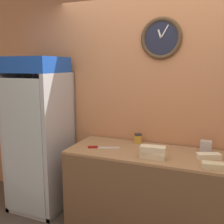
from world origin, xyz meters
TOP-DOWN VIEW (x-y plane):
  - wall_back at (-0.00, 1.26)m, footprint 5.20×0.10m
  - prep_counter at (0.00, 0.88)m, footprint 1.78×0.66m
  - beverage_cooler at (-1.42, 0.94)m, footprint 0.64×0.64m
  - sandwich_stack_bottom at (0.02, 0.71)m, footprint 0.24×0.11m
  - sandwich_stack_middle at (0.02, 0.71)m, footprint 0.25×0.12m
  - sandwich_flat_left at (0.52, 0.89)m, footprint 0.24×0.17m
  - sandwich_flat_right at (0.57, 0.66)m, footprint 0.22×0.12m
  - chefs_knife at (-0.58, 0.80)m, footprint 0.33×0.17m
  - condiment_jar at (-0.25, 1.14)m, footprint 0.09×0.09m
  - napkin_dispenser at (0.48, 1.08)m, footprint 0.11×0.09m

SIDE VIEW (x-z plane):
  - prep_counter at x=0.00m, z-range 0.00..0.89m
  - chefs_knife at x=-0.58m, z-range 0.89..0.91m
  - sandwich_flat_right at x=0.57m, z-range 0.89..0.94m
  - sandwich_flat_left at x=0.52m, z-range 0.89..0.94m
  - sandwich_stack_bottom at x=0.02m, z-range 0.89..0.95m
  - condiment_jar at x=-0.25m, z-range 0.89..0.99m
  - napkin_dispenser at x=0.48m, z-range 0.89..1.01m
  - sandwich_stack_middle at x=0.02m, z-range 0.95..1.01m
  - beverage_cooler at x=-1.42m, z-range 0.07..1.93m
  - wall_back at x=0.00m, z-range 0.01..2.71m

